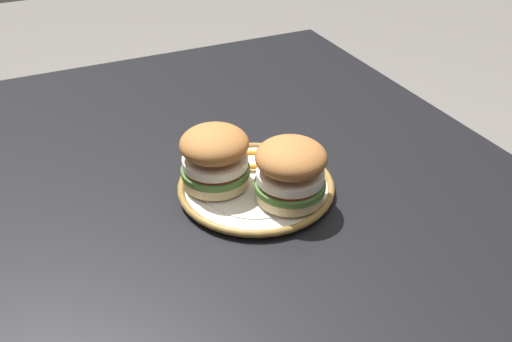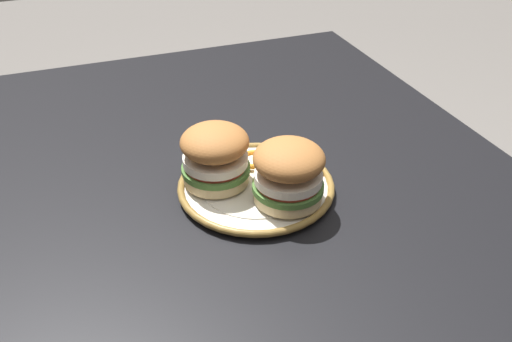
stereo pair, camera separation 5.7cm
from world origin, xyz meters
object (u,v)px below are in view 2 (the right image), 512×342
object	(u,v)px
dinner_plate	(256,186)
sandwich_half_right	(215,154)
dining_table	(221,221)
sandwich_half_left	(289,172)

from	to	relation	value
dinner_plate	sandwich_half_right	distance (m)	0.09
dinner_plate	dining_table	bearing A→B (deg)	-137.89
dining_table	dinner_plate	bearing A→B (deg)	42.11
dining_table	dinner_plate	world-z (taller)	dinner_plate
dining_table	sandwich_half_left	size ratio (longest dim) A/B	7.63
dining_table	sandwich_half_right	size ratio (longest dim) A/B	7.90
dining_table	dinner_plate	xyz separation A→B (m)	(0.05, 0.05, 0.10)
dining_table	dinner_plate	distance (m)	0.13
dinner_plate	sandwich_half_left	world-z (taller)	sandwich_half_left
dining_table	sandwich_half_right	bearing A→B (deg)	-25.66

